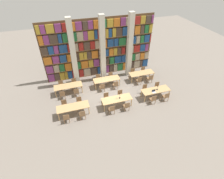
% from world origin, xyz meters
% --- Properties ---
extents(ground_plane, '(40.00, 40.00, 0.00)m').
position_xyz_m(ground_plane, '(0.00, 0.00, 0.00)').
color(ground_plane, gray).
extents(bookshelf_bank, '(10.41, 0.35, 5.50)m').
position_xyz_m(bookshelf_bank, '(0.00, 3.64, 2.66)').
color(bookshelf_bank, brown).
rests_on(bookshelf_bank, ground_plane).
extents(pillar_left, '(0.45, 0.45, 6.00)m').
position_xyz_m(pillar_left, '(-2.56, 2.65, 3.00)').
color(pillar_left, beige).
rests_on(pillar_left, ground_plane).
extents(pillar_center, '(0.45, 0.45, 6.00)m').
position_xyz_m(pillar_center, '(0.00, 2.65, 3.00)').
color(pillar_center, beige).
rests_on(pillar_center, ground_plane).
extents(pillar_right, '(0.45, 0.45, 6.00)m').
position_xyz_m(pillar_right, '(2.56, 2.65, 3.00)').
color(pillar_right, beige).
rests_on(pillar_right, ground_plane).
extents(reading_table_0, '(2.38, 0.85, 0.76)m').
position_xyz_m(reading_table_0, '(-3.40, -1.34, 0.68)').
color(reading_table_0, tan).
rests_on(reading_table_0, ground_plane).
extents(chair_0, '(0.42, 0.40, 0.87)m').
position_xyz_m(chair_0, '(-4.00, -2.05, 0.47)').
color(chair_0, olive).
rests_on(chair_0, ground_plane).
extents(chair_1, '(0.42, 0.40, 0.87)m').
position_xyz_m(chair_1, '(-4.00, -0.63, 0.47)').
color(chair_1, olive).
rests_on(chair_1, ground_plane).
extents(chair_2, '(0.42, 0.40, 0.87)m').
position_xyz_m(chair_2, '(-2.85, -2.05, 0.47)').
color(chair_2, olive).
rests_on(chair_2, ground_plane).
extents(chair_3, '(0.42, 0.40, 0.87)m').
position_xyz_m(chair_3, '(-2.85, -0.63, 0.47)').
color(chair_3, olive).
rests_on(chair_3, ground_plane).
extents(reading_table_1, '(2.38, 0.85, 0.76)m').
position_xyz_m(reading_table_1, '(-0.02, -1.46, 0.68)').
color(reading_table_1, tan).
rests_on(reading_table_1, ground_plane).
extents(chair_4, '(0.42, 0.40, 0.87)m').
position_xyz_m(chair_4, '(-0.66, -2.17, 0.47)').
color(chair_4, olive).
rests_on(chair_4, ground_plane).
extents(chair_5, '(0.42, 0.40, 0.87)m').
position_xyz_m(chair_5, '(-0.66, -0.75, 0.47)').
color(chair_5, olive).
rests_on(chair_5, ground_plane).
extents(chair_6, '(0.42, 0.40, 0.87)m').
position_xyz_m(chair_6, '(0.54, -2.17, 0.47)').
color(chair_6, olive).
rests_on(chair_6, ground_plane).
extents(chair_7, '(0.42, 0.40, 0.87)m').
position_xyz_m(chair_7, '(0.54, -0.75, 0.47)').
color(chair_7, olive).
rests_on(chair_7, ground_plane).
extents(desk_lamp_0, '(0.14, 0.14, 0.50)m').
position_xyz_m(desk_lamp_0, '(0.22, -1.45, 1.09)').
color(desk_lamp_0, black).
rests_on(desk_lamp_0, reading_table_1).
extents(reading_table_2, '(2.38, 0.85, 0.76)m').
position_xyz_m(reading_table_2, '(3.43, -1.36, 0.68)').
color(reading_table_2, tan).
rests_on(reading_table_2, ground_plane).
extents(chair_8, '(0.42, 0.40, 0.87)m').
position_xyz_m(chair_8, '(2.84, -2.07, 0.47)').
color(chair_8, olive).
rests_on(chair_8, ground_plane).
extents(chair_9, '(0.42, 0.40, 0.87)m').
position_xyz_m(chair_9, '(2.84, -0.65, 0.47)').
color(chair_9, olive).
rests_on(chair_9, ground_plane).
extents(chair_10, '(0.42, 0.40, 0.87)m').
position_xyz_m(chair_10, '(4.02, -2.07, 0.47)').
color(chair_10, olive).
rests_on(chair_10, ground_plane).
extents(chair_11, '(0.42, 0.40, 0.87)m').
position_xyz_m(chair_11, '(4.02, -0.65, 0.47)').
color(chair_11, olive).
rests_on(chair_11, ground_plane).
extents(desk_lamp_1, '(0.14, 0.14, 0.44)m').
position_xyz_m(desk_lamp_1, '(3.54, -1.37, 1.05)').
color(desk_lamp_1, black).
rests_on(desk_lamp_1, reading_table_2).
extents(laptop, '(0.32, 0.22, 0.21)m').
position_xyz_m(laptop, '(3.12, -1.59, 0.80)').
color(laptop, silver).
rests_on(laptop, reading_table_2).
extents(reading_table_3, '(2.38, 0.85, 0.76)m').
position_xyz_m(reading_table_3, '(-3.46, 1.40, 0.68)').
color(reading_table_3, tan).
rests_on(reading_table_3, ground_plane).
extents(chair_12, '(0.42, 0.40, 0.87)m').
position_xyz_m(chair_12, '(-4.04, 0.69, 0.47)').
color(chair_12, olive).
rests_on(chair_12, ground_plane).
extents(chair_13, '(0.42, 0.40, 0.87)m').
position_xyz_m(chair_13, '(-4.04, 2.11, 0.47)').
color(chair_13, olive).
rests_on(chair_13, ground_plane).
extents(chair_14, '(0.42, 0.40, 0.87)m').
position_xyz_m(chair_14, '(-2.89, 0.69, 0.47)').
color(chair_14, olive).
rests_on(chair_14, ground_plane).
extents(chair_15, '(0.42, 0.40, 0.87)m').
position_xyz_m(chair_15, '(-2.89, 2.11, 0.47)').
color(chair_15, olive).
rests_on(chair_15, ground_plane).
extents(reading_table_4, '(2.38, 0.85, 0.76)m').
position_xyz_m(reading_table_4, '(-0.03, 1.40, 0.68)').
color(reading_table_4, tan).
rests_on(reading_table_4, ground_plane).
extents(chair_16, '(0.42, 0.40, 0.87)m').
position_xyz_m(chair_16, '(-0.64, 0.69, 0.47)').
color(chair_16, olive).
rests_on(chair_16, ground_plane).
extents(chair_17, '(0.42, 0.40, 0.87)m').
position_xyz_m(chair_17, '(-0.64, 2.11, 0.47)').
color(chair_17, olive).
rests_on(chair_17, ground_plane).
extents(chair_18, '(0.42, 0.40, 0.87)m').
position_xyz_m(chair_18, '(0.59, 0.69, 0.47)').
color(chair_18, olive).
rests_on(chair_18, ground_plane).
extents(chair_19, '(0.42, 0.40, 0.87)m').
position_xyz_m(chair_19, '(0.59, 2.11, 0.47)').
color(chair_19, olive).
rests_on(chair_19, ground_plane).
extents(reading_table_5, '(2.38, 0.85, 0.76)m').
position_xyz_m(reading_table_5, '(3.42, 1.40, 0.68)').
color(reading_table_5, tan).
rests_on(reading_table_5, ground_plane).
extents(chair_20, '(0.42, 0.40, 0.87)m').
position_xyz_m(chair_20, '(2.87, 0.69, 0.47)').
color(chair_20, olive).
rests_on(chair_20, ground_plane).
extents(chair_21, '(0.42, 0.40, 0.87)m').
position_xyz_m(chair_21, '(2.87, 2.11, 0.47)').
color(chair_21, olive).
rests_on(chair_21, ground_plane).
extents(chair_22, '(0.42, 0.40, 0.87)m').
position_xyz_m(chair_22, '(3.97, 0.69, 0.47)').
color(chair_22, olive).
rests_on(chair_22, ground_plane).
extents(chair_23, '(0.42, 0.40, 0.87)m').
position_xyz_m(chair_23, '(3.97, 2.11, 0.47)').
color(chair_23, olive).
rests_on(chair_23, ground_plane).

